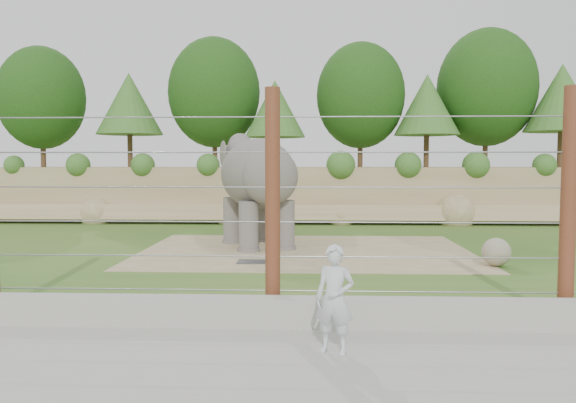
{
  "coord_description": "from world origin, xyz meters",
  "views": [
    {
      "loc": [
        0.66,
        -14.11,
        2.73
      ],
      "look_at": [
        0.0,
        2.0,
        1.6
      ],
      "focal_mm": 35.0,
      "sensor_mm": 36.0,
      "label": 1
    }
  ],
  "objects_px": {
    "elephant": "(257,190)",
    "zookeeper": "(335,299)",
    "barrier_fence": "(273,205)",
    "stone_ball": "(496,252)"
  },
  "relations": [
    {
      "from": "elephant",
      "to": "zookeeper",
      "type": "relative_size",
      "value": 2.91
    },
    {
      "from": "barrier_fence",
      "to": "zookeeper",
      "type": "xyz_separation_m",
      "value": [
        1.0,
        -1.73,
        -1.21
      ]
    },
    {
      "from": "barrier_fence",
      "to": "zookeeper",
      "type": "distance_m",
      "value": 2.34
    },
    {
      "from": "elephant",
      "to": "barrier_fence",
      "type": "height_order",
      "value": "barrier_fence"
    },
    {
      "from": "barrier_fence",
      "to": "zookeeper",
      "type": "bearing_deg",
      "value": -59.95
    },
    {
      "from": "stone_ball",
      "to": "zookeeper",
      "type": "bearing_deg",
      "value": -123.4
    },
    {
      "from": "elephant",
      "to": "zookeeper",
      "type": "bearing_deg",
      "value": -101.27
    },
    {
      "from": "barrier_fence",
      "to": "stone_ball",
      "type": "bearing_deg",
      "value": 42.82
    },
    {
      "from": "stone_ball",
      "to": "zookeeper",
      "type": "xyz_separation_m",
      "value": [
        -4.5,
        -6.82,
        0.39
      ]
    },
    {
      "from": "barrier_fence",
      "to": "zookeeper",
      "type": "relative_size",
      "value": 13.06
    }
  ]
}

